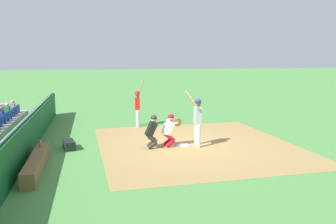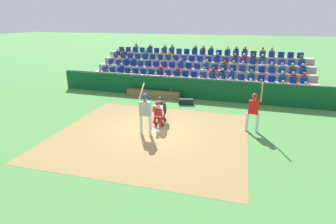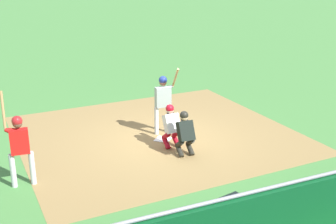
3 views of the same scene
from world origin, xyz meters
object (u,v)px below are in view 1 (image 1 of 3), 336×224
at_px(equipment_duffel_bag, 69,145).
at_px(catcher_crouching, 170,128).
at_px(batter_at_plate, 198,117).
at_px(home_plate_umpire, 152,130).
at_px(on_deck_batter, 138,104).
at_px(home_plate_marker, 184,145).
at_px(dugout_bench, 37,163).
at_px(water_bottle_on_bench, 40,144).

bearing_deg(equipment_duffel_bag, catcher_crouching, 71.65).
xyz_separation_m(batter_at_plate, home_plate_umpire, (-0.11, -1.74, -0.46)).
height_order(batter_at_plate, catcher_crouching, batter_at_plate).
relative_size(home_plate_umpire, on_deck_batter, 0.56).
relative_size(home_plate_marker, catcher_crouching, 0.34).
height_order(home_plate_marker, on_deck_batter, on_deck_batter).
relative_size(dugout_bench, water_bottle_on_bench, 17.10).
bearing_deg(catcher_crouching, on_deck_batter, -170.59).
distance_m(dugout_bench, water_bottle_on_bench, 1.23).
distance_m(equipment_duffel_bag, on_deck_batter, 4.97).
distance_m(water_bottle_on_bench, equipment_duffel_bag, 1.51).
relative_size(batter_at_plate, on_deck_batter, 0.94).
distance_m(batter_at_plate, dugout_bench, 5.96).
relative_size(dugout_bench, on_deck_batter, 1.52).
xyz_separation_m(catcher_crouching, on_deck_batter, (-4.20, -0.70, 0.38)).
distance_m(catcher_crouching, home_plate_umpire, 0.71).
height_order(catcher_crouching, equipment_duffel_bag, catcher_crouching).
bearing_deg(equipment_duffel_bag, batter_at_plate, 70.50).
relative_size(catcher_crouching, on_deck_batter, 0.56).
relative_size(batter_at_plate, catcher_crouching, 1.69).
bearing_deg(equipment_duffel_bag, water_bottle_on_bench, -48.16).
xyz_separation_m(home_plate_umpire, dugout_bench, (1.86, -3.88, -0.48)).
height_order(home_plate_marker, home_plate_umpire, home_plate_umpire).
bearing_deg(water_bottle_on_bench, home_plate_marker, 98.57).
bearing_deg(batter_at_plate, on_deck_batter, -158.58).
distance_m(home_plate_marker, home_plate_umpire, 1.45).
xyz_separation_m(home_plate_marker, water_bottle_on_bench, (0.78, -5.20, 0.53)).
height_order(batter_at_plate, home_plate_umpire, batter_at_plate).
distance_m(home_plate_umpire, water_bottle_on_bench, 3.99).
height_order(catcher_crouching, on_deck_batter, on_deck_batter).
bearing_deg(batter_at_plate, dugout_bench, -72.74).
xyz_separation_m(home_plate_marker, dugout_bench, (1.97, -5.15, 0.20)).
height_order(home_plate_marker, catcher_crouching, catcher_crouching).
bearing_deg(water_bottle_on_bench, batter_at_plate, 95.60).
height_order(home_plate_umpire, on_deck_batter, on_deck_batter).
bearing_deg(dugout_bench, on_deck_batter, 147.74).
height_order(batter_at_plate, water_bottle_on_bench, batter_at_plate).
bearing_deg(home_plate_umpire, catcher_crouching, 98.02).
relative_size(water_bottle_on_bench, on_deck_batter, 0.09).
bearing_deg(batter_at_plate, home_plate_umpire, -93.72).
height_order(dugout_bench, equipment_duffel_bag, dugout_bench).
distance_m(dugout_bench, on_deck_batter, 7.34).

